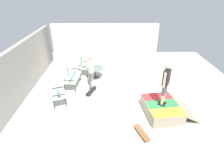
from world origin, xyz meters
TOP-DOWN VIEW (x-y plane):
  - ground_plane at (0.00, 0.00)m, footprint 12.00×12.00m
  - back_wall_cinderblock at (0.00, 4.00)m, footprint 9.00×0.20m
  - house_facade at (3.80, 0.49)m, footprint 0.23×6.00m
  - skate_ramp at (-1.04, -1.69)m, footprint 1.74×1.95m
  - patio_bench at (1.13, 2.12)m, footprint 1.29×0.65m
  - patio_chair_near_house at (2.38, 1.68)m, footprint 0.77×0.72m
  - patio_chair_by_wall at (-0.45, 2.41)m, footprint 0.77×0.73m
  - patio_table at (1.99, 1.01)m, footprint 0.90×0.90m
  - person_watching at (0.94, 1.09)m, footprint 0.48×0.25m
  - person_skater at (-1.06, -1.66)m, footprint 0.41×0.35m
  - skateboard_by_bench at (0.52, 1.11)m, footprint 0.82×0.48m
  - skateboard_spare at (-2.13, -0.76)m, footprint 0.82×0.47m

SIDE VIEW (x-z plane):
  - ground_plane at x=0.00m, z-range -0.10..0.00m
  - skateboard_by_bench at x=0.52m, z-range 0.03..0.14m
  - skateboard_spare at x=-2.13m, z-range 0.03..0.14m
  - skate_ramp at x=-1.04m, z-range 0.00..0.45m
  - patio_table at x=1.99m, z-range 0.12..0.69m
  - patio_chair_near_house at x=2.38m, z-range 0.10..1.12m
  - patio_chair_by_wall at x=-0.45m, z-range 0.10..1.12m
  - patio_bench at x=1.13m, z-range 0.11..1.13m
  - person_watching at x=0.94m, z-range 0.14..1.80m
  - back_wall_cinderblock at x=0.00m, z-range 0.00..2.20m
  - house_facade at x=3.80m, z-range 0.00..2.41m
  - person_skater at x=-1.06m, z-range 0.58..2.20m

